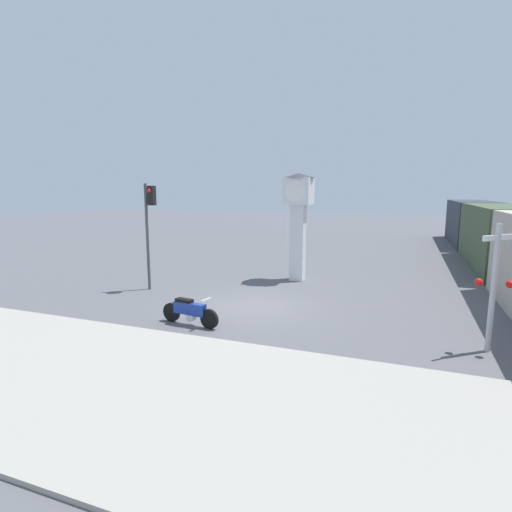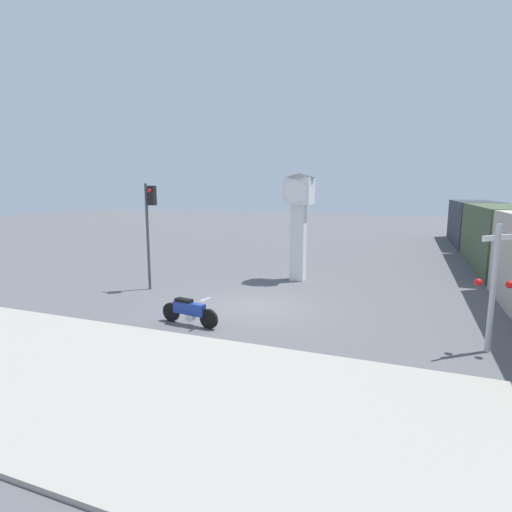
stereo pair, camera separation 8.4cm
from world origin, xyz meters
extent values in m
plane|color=#56565B|center=(0.00, 0.00, 0.00)|extent=(120.00, 120.00, 0.00)
cube|color=#9E998E|center=(0.00, -6.61, 0.05)|extent=(36.00, 6.00, 0.10)
cylinder|color=black|center=(-0.42, -2.70, 0.31)|extent=(0.63, 0.18, 0.62)
cylinder|color=black|center=(-1.90, -2.51, 0.31)|extent=(0.63, 0.18, 0.62)
cube|color=navy|center=(-1.16, -2.61, 0.54)|extent=(1.16, 0.38, 0.37)
cube|color=black|center=(-1.36, -2.58, 0.77)|extent=(0.60, 0.31, 0.10)
cylinder|color=silver|center=(-1.11, -2.61, 0.28)|extent=(0.31, 0.24, 0.29)
cube|color=silver|center=(-0.53, -2.69, 0.91)|extent=(0.12, 0.46, 0.04)
cube|color=white|center=(0.35, 4.89, 1.79)|extent=(0.64, 0.64, 3.58)
cube|color=white|center=(0.35, 4.89, 4.19)|extent=(1.21, 1.21, 1.21)
cylinder|color=white|center=(0.35, 4.27, 4.19)|extent=(0.97, 0.02, 0.97)
cone|color=#333338|center=(0.35, 4.89, 4.89)|extent=(1.46, 1.46, 0.20)
cube|color=#425138|center=(9.89, 11.87, 1.70)|extent=(2.80, 10.13, 3.40)
cube|color=#333842|center=(9.89, 22.61, 1.70)|extent=(2.80, 10.13, 3.40)
cylinder|color=#47474C|center=(-5.14, 0.85, 2.25)|extent=(0.12, 0.12, 4.50)
cube|color=black|center=(-4.84, 0.85, 4.00)|extent=(0.28, 0.24, 0.80)
sphere|color=red|center=(-4.84, 0.70, 4.20)|extent=(0.16, 0.16, 0.16)
cylinder|color=#B7B7BC|center=(7.27, -1.66, 1.69)|extent=(0.14, 0.14, 3.38)
cube|color=white|center=(7.27, -1.66, 3.03)|extent=(0.82, 0.82, 0.14)
sphere|color=red|center=(6.92, -1.71, 1.86)|extent=(0.20, 0.20, 0.20)
sphere|color=red|center=(7.62, -1.71, 1.86)|extent=(0.20, 0.20, 0.20)
camera|label=1|loc=(5.07, -13.20, 4.20)|focal=28.00mm
camera|label=2|loc=(5.15, -13.17, 4.20)|focal=28.00mm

